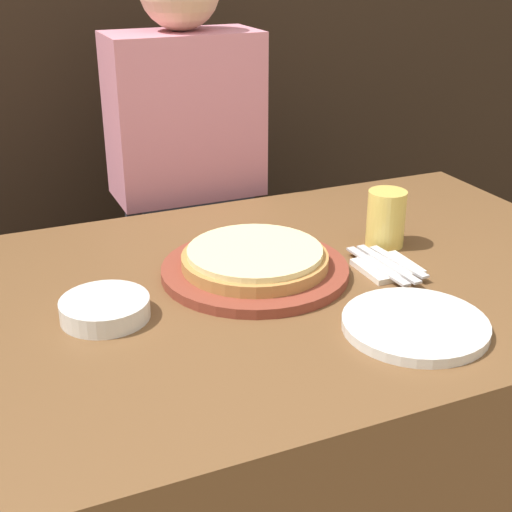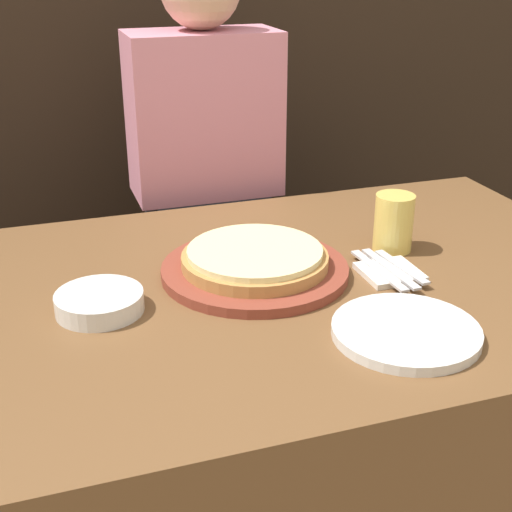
% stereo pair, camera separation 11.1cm
% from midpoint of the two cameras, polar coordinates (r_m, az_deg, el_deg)
% --- Properties ---
extents(dining_table, '(1.52, 0.92, 0.72)m').
position_cam_midpoint_polar(dining_table, '(1.57, -1.53, -14.14)').
color(dining_table, brown).
rests_on(dining_table, ground_plane).
extents(pizza_on_board, '(0.37, 0.37, 0.06)m').
position_cam_midpoint_polar(pizza_on_board, '(1.40, -2.27, -0.64)').
color(pizza_on_board, brown).
rests_on(pizza_on_board, dining_table).
extents(beer_glass, '(0.08, 0.08, 0.12)m').
position_cam_midpoint_polar(beer_glass, '(1.54, 8.35, 3.14)').
color(beer_glass, '#E5C65B').
rests_on(beer_glass, dining_table).
extents(dinner_plate, '(0.25, 0.25, 0.02)m').
position_cam_midpoint_polar(dinner_plate, '(1.23, 10.10, -5.49)').
color(dinner_plate, silver).
rests_on(dinner_plate, dining_table).
extents(side_bowl, '(0.16, 0.16, 0.04)m').
position_cam_midpoint_polar(side_bowl, '(1.28, -14.44, -4.14)').
color(side_bowl, silver).
rests_on(side_bowl, dining_table).
extents(napkin_stack, '(0.11, 0.11, 0.01)m').
position_cam_midpoint_polar(napkin_stack, '(1.44, 8.31, -0.95)').
color(napkin_stack, silver).
rests_on(napkin_stack, dining_table).
extents(fork, '(0.03, 0.20, 0.00)m').
position_cam_midpoint_polar(fork, '(1.42, 7.47, -0.81)').
color(fork, silver).
rests_on(fork, napkin_stack).
extents(dinner_knife, '(0.03, 0.20, 0.00)m').
position_cam_midpoint_polar(dinner_knife, '(1.44, 8.33, -0.65)').
color(dinner_knife, silver).
rests_on(dinner_knife, napkin_stack).
extents(spoon, '(0.03, 0.17, 0.00)m').
position_cam_midpoint_polar(spoon, '(1.45, 9.18, -0.48)').
color(spoon, silver).
rests_on(spoon, napkin_stack).
extents(diner_person, '(0.38, 0.20, 1.32)m').
position_cam_midpoint_polar(diner_person, '(1.96, -7.05, 3.64)').
color(diner_person, '#33333D').
rests_on(diner_person, ground_plane).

